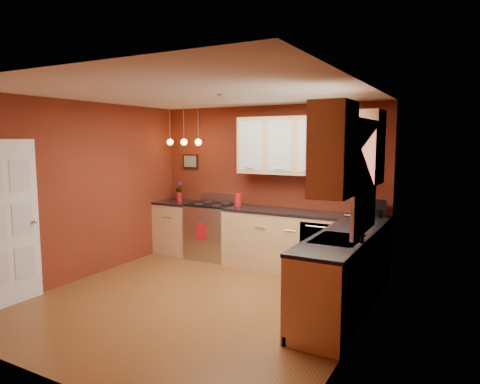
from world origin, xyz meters
The scene contains 27 objects.
floor centered at (0.00, 0.00, 0.00)m, with size 4.20×4.20×0.00m, color brown.
ceiling centered at (0.00, 0.00, 2.60)m, with size 4.00×4.20×0.02m, color silver.
wall_back centered at (0.00, 2.10, 1.30)m, with size 4.00×0.02×2.60m, color maroon.
wall_front centered at (0.00, -2.10, 1.30)m, with size 4.00×0.02×2.60m, color maroon.
wall_left centered at (-2.00, 0.00, 1.30)m, with size 0.02×4.20×2.60m, color maroon.
wall_right centered at (2.00, 0.00, 1.30)m, with size 0.02×4.20×2.60m, color maroon.
base_cabinets_back_left centered at (-1.65, 1.80, 0.45)m, with size 0.70×0.60×0.90m, color tan.
base_cabinets_back_right centered at (0.73, 1.80, 0.45)m, with size 2.54×0.60×0.90m, color tan.
base_cabinets_right centered at (1.70, 0.45, 0.45)m, with size 0.60×2.10×0.90m, color tan.
counter_back_left centered at (-1.65, 1.80, 0.92)m, with size 0.70×0.62×0.04m, color black.
counter_back_right centered at (0.73, 1.80, 0.92)m, with size 2.54×0.62×0.04m, color black.
counter_right centered at (1.70, 0.45, 0.92)m, with size 0.62×2.10×0.04m, color black.
gas_range centered at (-0.92, 1.80, 0.48)m, with size 0.76×0.64×1.11m.
dishwasher_front centered at (1.10, 1.51, 0.45)m, with size 0.60×0.02×0.80m, color #B9B8BD.
sink centered at (1.70, 0.30, 0.92)m, with size 0.50×0.70×0.33m.
window centered at (1.97, 0.30, 1.69)m, with size 0.06×1.02×1.22m.
door_left_wall centered at (-1.97, -1.20, 1.03)m, with size 0.12×0.82×2.05m.
upper_cabinets_back centered at (0.60, 1.93, 1.95)m, with size 2.00×0.35×0.90m, color tan.
upper_cabinets_right centered at (1.82, 0.32, 1.95)m, with size 0.35×1.95×0.90m, color tan.
wall_picture centered at (-1.55, 2.08, 1.65)m, with size 0.32×0.03×0.26m, color black.
pendant_lights centered at (-1.45, 1.75, 2.01)m, with size 0.71×0.11×0.66m.
red_canister centered at (-0.42, 1.83, 1.05)m, with size 0.14×0.14×0.21m.
red_vase centered at (-1.69, 1.90, 1.02)m, with size 0.10×0.10×0.16m, color #B21319.
flowers centered at (-1.69, 1.90, 1.18)m, with size 0.12×0.12×0.21m, color #B21319.
coffee_maker centered at (1.85, 1.91, 1.05)m, with size 0.20×0.19×0.25m.
soap_pump centered at (1.95, 0.24, 1.03)m, with size 0.08×0.08×0.17m, color white.
dish_towel centered at (-0.93, 1.47, 0.52)m, with size 0.20×0.01×0.27m, color #B21319.
Camera 1 is at (2.99, -4.34, 2.04)m, focal length 32.00 mm.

